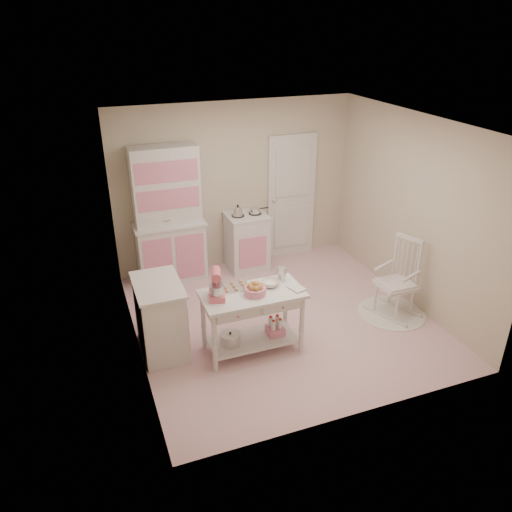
{
  "coord_description": "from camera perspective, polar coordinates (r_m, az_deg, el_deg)",
  "views": [
    {
      "loc": [
        -2.33,
        -5.2,
        3.71
      ],
      "look_at": [
        -0.37,
        0.02,
        1.01
      ],
      "focal_mm": 35.0,
      "sensor_mm": 36.0,
      "label": 1
    }
  ],
  "objects": [
    {
      "name": "stove",
      "position": [
        7.92,
        -1.07,
        1.65
      ],
      "size": [
        0.62,
        0.57,
        0.92
      ],
      "primitive_type": "cube",
      "color": "silver",
      "rests_on": "ground"
    },
    {
      "name": "recipe_book",
      "position": [
        5.86,
        4.11,
        -3.9
      ],
      "size": [
        0.2,
        0.23,
        0.02
      ],
      "primitive_type": "imported",
      "rotation": [
        0.0,
        0.0,
        0.29
      ],
      "color": "silver",
      "rests_on": "work_table"
    },
    {
      "name": "metal_pitcher",
      "position": [
        6.04,
        2.95,
        -2.06
      ],
      "size": [
        0.1,
        0.1,
        0.17
      ],
      "primitive_type": "cylinder",
      "color": "silver",
      "rests_on": "work_table"
    },
    {
      "name": "cookie_tray",
      "position": [
        5.91,
        -2.41,
        -3.58
      ],
      "size": [
        0.34,
        0.24,
        0.02
      ],
      "primitive_type": "cube",
      "color": "silver",
      "rests_on": "work_table"
    },
    {
      "name": "work_table",
      "position": [
        6.02,
        -0.43,
        -7.51
      ],
      "size": [
        1.2,
        0.6,
        0.8
      ],
      "primitive_type": "cube",
      "color": "silver",
      "rests_on": "ground"
    },
    {
      "name": "hutch",
      "position": [
        7.46,
        -9.97,
        4.5
      ],
      "size": [
        1.06,
        0.5,
        2.08
      ],
      "primitive_type": "cube",
      "color": "silver",
      "rests_on": "ground"
    },
    {
      "name": "door",
      "position": [
        8.25,
        4.06,
        6.78
      ],
      "size": [
        0.82,
        0.05,
        2.04
      ],
      "primitive_type": "cube",
      "color": "silver",
      "rests_on": "ground"
    },
    {
      "name": "bread_basket",
      "position": [
        5.75,
        -0.08,
        -4.03
      ],
      "size": [
        0.25,
        0.25,
        0.09
      ],
      "primitive_type": "cylinder",
      "color": "pink",
      "rests_on": "work_table"
    },
    {
      "name": "rocking_chair",
      "position": [
        6.9,
        15.75,
        -2.44
      ],
      "size": [
        0.71,
        0.85,
        1.1
      ],
      "primitive_type": "cube",
      "rotation": [
        0.0,
        0.0,
        0.38
      ],
      "color": "silver",
      "rests_on": "ground"
    },
    {
      "name": "lace_rug",
      "position": [
        7.17,
        15.23,
        -6.27
      ],
      "size": [
        0.92,
        0.92,
        0.01
      ],
      "primitive_type": "cylinder",
      "color": "white",
      "rests_on": "ground"
    },
    {
      "name": "mixing_bowl",
      "position": [
        5.94,
        1.65,
        -3.12
      ],
      "size": [
        0.22,
        0.22,
        0.07
      ],
      "primitive_type": "imported",
      "color": "silver",
      "rests_on": "work_table"
    },
    {
      "name": "room_shell",
      "position": [
        6.06,
        3.33,
        5.94
      ],
      "size": [
        3.84,
        3.84,
        2.62
      ],
      "color": "pink",
      "rests_on": "ground"
    },
    {
      "name": "base_cabinet",
      "position": [
        6.09,
        -10.87,
        -6.93
      ],
      "size": [
        0.54,
        0.84,
        0.92
      ],
      "primitive_type": "cube",
      "color": "silver",
      "rests_on": "ground"
    },
    {
      "name": "stand_mixer",
      "position": [
        5.63,
        -4.54,
        -3.36
      ],
      "size": [
        0.26,
        0.32,
        0.34
      ],
      "primitive_type": "cube",
      "rotation": [
        0.0,
        0.0,
        -0.25
      ],
      "color": "#E15F74",
      "rests_on": "work_table"
    }
  ]
}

